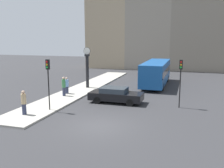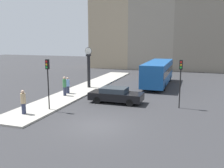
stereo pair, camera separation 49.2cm
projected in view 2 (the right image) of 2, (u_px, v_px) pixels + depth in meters
The scene contains 11 objects.
ground_plane at pixel (97, 126), 16.08m from camera, with size 120.00×120.00×0.00m, color #2D2D30.
sidewalk_corner at pixel (87, 88), 28.44m from camera, with size 3.20×26.62×0.13m, color #A39E93.
building_row at pixel (171, 25), 44.48m from camera, with size 27.41×5.00×18.60m.
sedan_car at pixel (116, 95), 21.88m from camera, with size 4.66×1.89×1.35m.
bus_distant at pixel (158, 72), 29.95m from camera, with size 2.53×9.96×2.85m.
traffic_light_near at pixel (48, 74), 18.96m from camera, with size 0.26×0.24×3.89m.
traffic_light_far at pixel (181, 74), 19.76m from camera, with size 0.26×0.24×3.91m.
street_clock at pixel (89, 68), 27.92m from camera, with size 0.80×0.45×4.51m.
pedestrian_green_hoodie at pixel (65, 86), 24.00m from camera, with size 0.35×0.35×1.85m.
pedestrian_tan_coat at pixel (23, 102), 18.09m from camera, with size 0.36×0.36×1.77m.
pedestrian_blue_stripe at pixel (68, 85), 25.04m from camera, with size 0.40×0.40×1.63m.
Camera 2 is at (5.78, -14.25, 5.52)m, focal length 40.00 mm.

